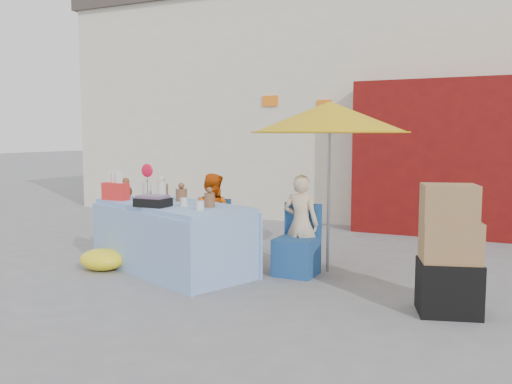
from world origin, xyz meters
The scene contains 10 objects.
ground centered at (0.00, 0.00, 0.00)m, with size 80.00×80.00×0.00m, color slate.
backdrop centered at (0.52, 7.52, 3.10)m, with size 14.00×8.00×7.80m.
market_table centered at (-0.71, 0.29, 0.43)m, with size 2.42×1.78×1.33m.
chair_left centered at (-0.47, 0.74, 0.26)m, with size 0.48×0.47×0.85m.
chair_right centered at (0.78, 0.74, 0.26)m, with size 0.48×0.47×0.85m.
vendor_orange centered at (-0.47, 0.88, 0.59)m, with size 0.58×0.45×1.18m, color #DF540B.
vendor_beige centered at (0.78, 0.88, 0.61)m, with size 0.44×0.29×1.21m, color beige.
umbrella centered at (1.08, 1.03, 1.89)m, with size 1.90×1.90×2.09m.
box_stack centered at (2.59, -0.02, 0.57)m, with size 0.66×0.59×1.23m.
tarp_bundle centered at (-1.51, -0.08, 0.13)m, with size 0.59×0.48×0.27m, color yellow.
Camera 1 is at (3.05, -5.30, 1.68)m, focal length 38.00 mm.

